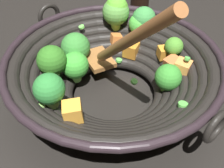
{
  "coord_description": "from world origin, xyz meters",
  "views": [
    {
      "loc": [
        -0.37,
        0.17,
        0.4
      ],
      "look_at": [
        0.01,
        -0.0,
        0.03
      ],
      "focal_mm": 45.62,
      "sensor_mm": 36.0,
      "label": 1
    }
  ],
  "objects": [
    {
      "name": "ground_plane",
      "position": [
        0.0,
        0.0,
        0.0
      ],
      "size": [
        4.0,
        4.0,
        0.0
      ],
      "primitive_type": "plane",
      "color": "black"
    },
    {
      "name": "wok",
      "position": [
        0.0,
        -0.0,
        0.07
      ],
      "size": [
        0.42,
        0.39,
        0.27
      ],
      "color": "black",
      "rests_on": "ground"
    },
    {
      "name": "soy_sauce_bottle",
      "position": [
        0.2,
        -0.16,
        0.08
      ],
      "size": [
        0.05,
        0.05,
        0.19
      ],
      "color": "black",
      "rests_on": "ground"
    }
  ]
}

